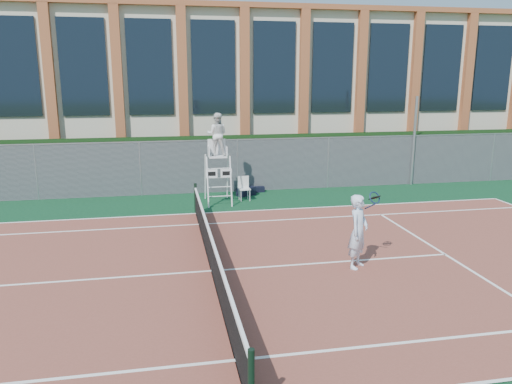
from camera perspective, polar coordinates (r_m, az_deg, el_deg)
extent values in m
plane|color=#233814|center=(12.70, -5.07, -9.09)|extent=(120.00, 120.00, 0.00)
cube|color=#0B311B|center=(13.63, -5.50, -7.51)|extent=(36.00, 20.00, 0.01)
cube|color=brown|center=(12.69, -5.08, -9.01)|extent=(23.77, 10.97, 0.02)
cylinder|color=black|center=(17.86, -6.92, -0.74)|extent=(0.10, 0.10, 1.10)
cube|color=black|center=(12.53, -5.12, -7.14)|extent=(0.03, 11.00, 0.86)
cube|color=white|center=(12.38, -5.16, -5.16)|extent=(0.06, 11.20, 0.07)
cube|color=black|center=(22.05, -7.75, 3.32)|extent=(40.00, 1.40, 2.20)
cube|color=beige|center=(29.75, -8.79, 11.39)|extent=(44.00, 10.00, 8.00)
cube|color=#9F522E|center=(29.93, -9.08, 19.26)|extent=(45.00, 10.60, 0.25)
cylinder|color=#9EA0A5|center=(23.37, 17.61, 5.55)|extent=(0.12, 0.12, 3.95)
cylinder|color=white|center=(18.70, -5.54, 1.06)|extent=(0.05, 0.53, 1.91)
cylinder|color=white|center=(18.80, -2.87, 1.17)|extent=(0.05, 0.53, 1.91)
cylinder|color=white|center=(19.66, -5.81, 1.64)|extent=(0.05, 0.53, 1.91)
cylinder|color=white|center=(19.75, -3.26, 1.74)|extent=(0.05, 0.53, 1.91)
cube|color=white|center=(19.06, -4.42, 4.08)|extent=(0.68, 0.59, 0.06)
cube|color=white|center=(19.28, -4.53, 5.21)|extent=(0.68, 0.05, 0.59)
cube|color=white|center=(18.75, -5.08, 2.10)|extent=(0.43, 0.03, 0.33)
cube|color=white|center=(18.81, -3.42, 2.16)|extent=(0.43, 0.03, 0.33)
imported|color=white|center=(19.00, -4.48, 6.59)|extent=(0.91, 0.79, 1.61)
cube|color=silver|center=(19.62, -1.33, 0.35)|extent=(0.46, 0.46, 0.04)
cube|color=silver|center=(19.75, -1.46, 1.18)|extent=(0.44, 0.07, 0.47)
cylinder|color=silver|center=(19.46, -1.72, -0.48)|extent=(0.03, 0.03, 0.44)
cylinder|color=silver|center=(19.54, -0.71, -0.42)|extent=(0.03, 0.03, 0.44)
cylinder|color=silver|center=(19.80, -1.94, -0.24)|extent=(0.03, 0.03, 0.44)
cylinder|color=silver|center=(19.88, -0.95, -0.19)|extent=(0.03, 0.03, 0.44)
cube|color=black|center=(20.47, -1.12, 0.06)|extent=(0.86, 0.63, 0.34)
cube|color=black|center=(21.10, 0.17, 0.31)|extent=(0.58, 0.26, 0.23)
imported|color=silver|center=(12.82, 11.61, -4.45)|extent=(0.80, 0.81, 1.89)
torus|color=#112041|center=(13.03, 13.41, -0.64)|extent=(0.38, 0.30, 0.30)
sphere|color=#CCE533|center=(13.25, 13.48, -0.65)|extent=(0.07, 0.07, 0.07)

